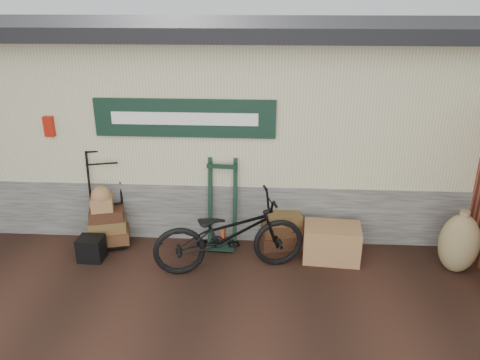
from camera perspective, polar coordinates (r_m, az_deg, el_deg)
name	(u,v)px	position (r m, az deg, el deg)	size (l,w,h in m)	color
ground	(200,274)	(6.61, -4.87, -11.31)	(80.00, 80.00, 0.00)	black
station_building	(219,113)	(8.49, -2.64, 8.21)	(14.40, 4.10, 3.20)	#4C4C47
porter_trolley	(106,198)	(7.35, -16.05, -2.11)	(0.73, 0.55, 1.46)	black
green_barrow	(222,204)	(6.99, -2.19, -2.92)	(0.49, 0.41, 1.36)	black
suitcase_stack	(282,230)	(7.14, 5.11, -6.03)	(0.62, 0.39, 0.55)	#341D10
wicker_hamper	(331,242)	(6.93, 11.09, -7.48)	(0.80, 0.52, 0.52)	brown
black_trunk	(91,248)	(7.15, -17.66, -7.96)	(0.35, 0.30, 0.35)	black
bicycle	(229,230)	(6.39, -1.31, -6.10)	(2.09, 0.73, 1.22)	black
burlap_sack_left	(459,243)	(7.09, 25.14, -7.01)	(0.54, 0.45, 0.86)	olive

